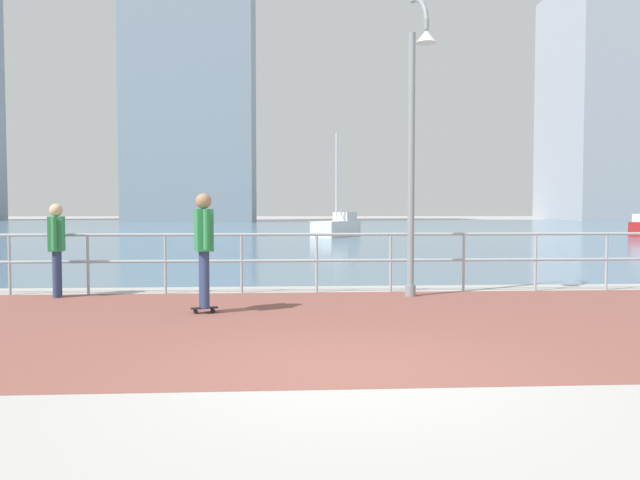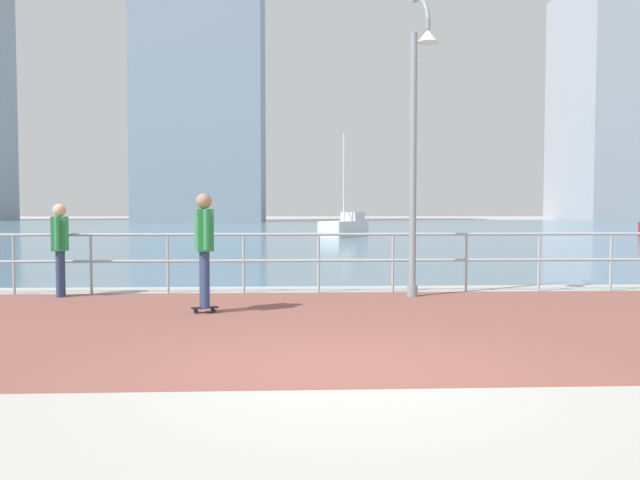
{
  "view_description": "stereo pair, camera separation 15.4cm",
  "coord_description": "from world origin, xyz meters",
  "px_view_note": "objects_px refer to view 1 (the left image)",
  "views": [
    {
      "loc": [
        -0.66,
        -5.95,
        1.55
      ],
      "look_at": [
        -0.08,
        3.5,
        1.1
      ],
      "focal_mm": 35.52,
      "sensor_mm": 36.0,
      "label": 1
    },
    {
      "loc": [
        -0.51,
        -5.96,
        1.55
      ],
      "look_at": [
        -0.08,
        3.5,
        1.1
      ],
      "focal_mm": 35.52,
      "sensor_mm": 36.0,
      "label": 2
    }
  ],
  "objects_px": {
    "lamppost": "(416,132)",
    "bystander": "(57,242)",
    "sailboat_white": "(337,227)",
    "skateboarder": "(204,241)"
  },
  "relations": [
    {
      "from": "lamppost",
      "to": "bystander",
      "type": "relative_size",
      "value": 3.17
    },
    {
      "from": "bystander",
      "to": "sailboat_white",
      "type": "relative_size",
      "value": 0.28
    },
    {
      "from": "skateboarder",
      "to": "sailboat_white",
      "type": "relative_size",
      "value": 0.3
    },
    {
      "from": "skateboarder",
      "to": "bystander",
      "type": "xyz_separation_m",
      "value": [
        -2.82,
        1.92,
        -0.11
      ]
    },
    {
      "from": "lamppost",
      "to": "sailboat_white",
      "type": "distance_m",
      "value": 25.88
    },
    {
      "from": "lamppost",
      "to": "skateboarder",
      "type": "distance_m",
      "value": 4.24
    },
    {
      "from": "lamppost",
      "to": "sailboat_white",
      "type": "bearing_deg",
      "value": 87.95
    },
    {
      "from": "lamppost",
      "to": "bystander",
      "type": "bearing_deg",
      "value": 176.3
    },
    {
      "from": "lamppost",
      "to": "skateboarder",
      "type": "relative_size",
      "value": 2.93
    },
    {
      "from": "lamppost",
      "to": "bystander",
      "type": "height_order",
      "value": "lamppost"
    }
  ]
}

